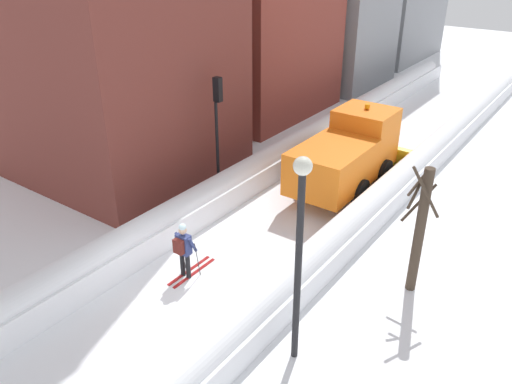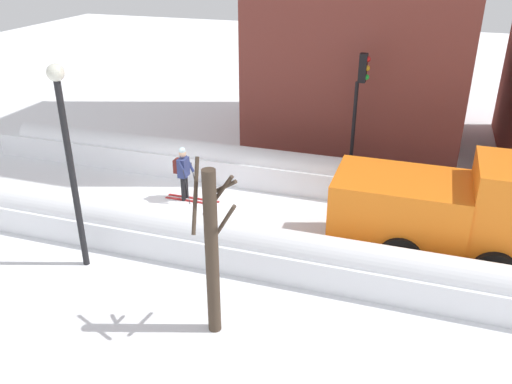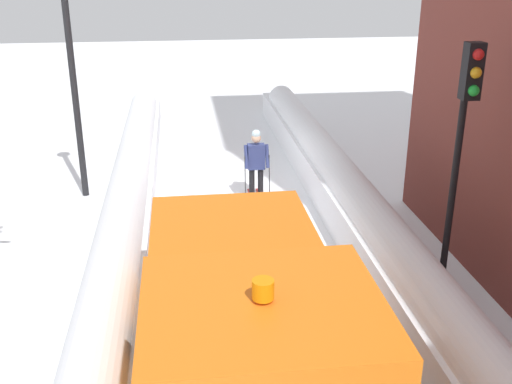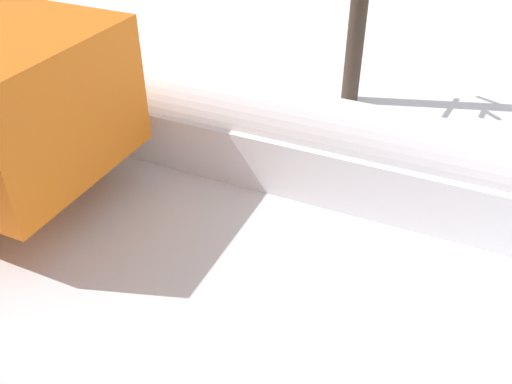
% 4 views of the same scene
% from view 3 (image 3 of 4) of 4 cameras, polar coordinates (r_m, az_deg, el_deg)
% --- Properties ---
extents(plow_truck, '(3.20, 5.98, 3.12)m').
position_cam_3_polar(plow_truck, '(7.44, -0.90, -13.99)').
color(plow_truck, orange).
rests_on(plow_truck, ground).
extents(skier, '(0.62, 1.80, 1.81)m').
position_cam_3_polar(skier, '(15.04, 0.02, 2.90)').
color(skier, black).
rests_on(skier, ground).
extents(traffic_light_pole, '(0.28, 0.42, 4.52)m').
position_cam_3_polar(traffic_light_pole, '(10.53, 18.93, 5.85)').
color(traffic_light_pole, black).
rests_on(traffic_light_pole, ground).
extents(street_lamp, '(0.40, 0.40, 5.25)m').
position_cam_3_polar(street_lamp, '(15.37, -16.91, 11.32)').
color(street_lamp, black).
rests_on(street_lamp, ground).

